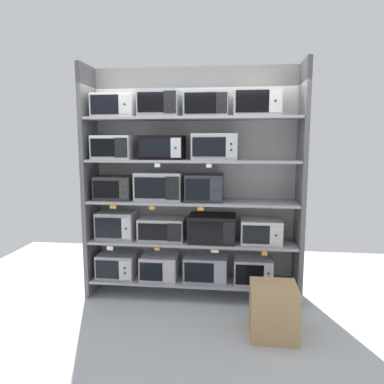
{
  "coord_description": "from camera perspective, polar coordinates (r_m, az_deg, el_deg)",
  "views": [
    {
      "loc": [
        0.49,
        -4.18,
        1.88
      ],
      "look_at": [
        0.0,
        0.0,
        1.28
      ],
      "focal_mm": 34.04,
      "sensor_mm": 36.0,
      "label": 1
    }
  ],
  "objects": [
    {
      "name": "microwave_4",
      "position": [
        4.52,
        -11.71,
        -5.08
      ],
      "size": [
        0.45,
        0.34,
        0.32
      ],
      "color": "#A3A3AE",
      "rests_on": "shelf_1"
    },
    {
      "name": "microwave_7",
      "position": [
        4.32,
        10.76,
        -6.05
      ],
      "size": [
        0.47,
        0.35,
        0.27
      ],
      "color": "silver",
      "rests_on": "shelf_1"
    },
    {
      "name": "microwave_5",
      "position": [
        4.39,
        -4.74,
        -5.76
      ],
      "size": [
        0.54,
        0.34,
        0.26
      ],
      "color": "#BBBEB9",
      "rests_on": "shelf_1"
    },
    {
      "name": "microwave_14",
      "position": [
        4.42,
        -11.99,
        13.08
      ],
      "size": [
        0.5,
        0.34,
        0.27
      ],
      "color": "silver",
      "rests_on": "shelf_4"
    },
    {
      "name": "microwave_10",
      "position": [
        4.23,
        1.98,
        0.69
      ],
      "size": [
        0.43,
        0.39,
        0.31
      ],
      "color": "#2F3038",
      "rests_on": "shelf_2"
    },
    {
      "name": "ground",
      "position": [
        3.73,
        -1.92,
        -22.3
      ],
      "size": [
        6.41,
        6.0,
        0.02
      ],
      "primitive_type": "cube",
      "color": "#B2B7BC"
    },
    {
      "name": "microwave_6",
      "position": [
        4.31,
        3.18,
        -5.66
      ],
      "size": [
        0.54,
        0.42,
        0.31
      ],
      "color": "black",
      "rests_on": "shelf_1"
    },
    {
      "name": "price_tag_3",
      "position": [
        4.15,
        11.3,
        -9.43
      ],
      "size": [
        0.06,
        0.0,
        0.04
      ],
      "primitive_type": "cube",
      "color": "orange"
    },
    {
      "name": "upright_left",
      "position": [
        4.55,
        -15.67,
        1.41
      ],
      "size": [
        0.05,
        0.47,
        2.74
      ],
      "primitive_type": "cube",
      "color": "#5B5B5E",
      "rests_on": "ground"
    },
    {
      "name": "price_tag_0",
      "position": [
        4.37,
        -12.74,
        -8.59
      ],
      "size": [
        0.08,
        0.0,
        0.05
      ],
      "primitive_type": "cube",
      "color": "white"
    },
    {
      "name": "microwave_2",
      "position": [
        4.46,
        2.15,
        -11.79
      ],
      "size": [
        0.51,
        0.34,
        0.29
      ],
      "color": "#9CA1AF",
      "rests_on": "shelf_0"
    },
    {
      "name": "microwave_0",
      "position": [
        4.66,
        -11.52,
        -11.05
      ],
      "size": [
        0.46,
        0.4,
        0.29
      ],
      "color": "#A0A3A4",
      "rests_on": "shelf_0"
    },
    {
      "name": "microwave_17",
      "position": [
        4.2,
        10.16,
        13.59
      ],
      "size": [
        0.51,
        0.39,
        0.3
      ],
      "color": "#B9BCB5",
      "rests_on": "shelf_4"
    },
    {
      "name": "microwave_12",
      "position": [
        4.26,
        -4.65,
        6.98
      ],
      "size": [
        0.5,
        0.37,
        0.27
      ],
      "color": "black",
      "rests_on": "shelf_3"
    },
    {
      "name": "microwave_13",
      "position": [
        4.18,
        3.6,
        7.12
      ],
      "size": [
        0.51,
        0.39,
        0.3
      ],
      "color": "#B4B5BB",
      "rests_on": "shelf_3"
    },
    {
      "name": "price_tag_1",
      "position": [
        4.22,
        -5.51,
        -8.9
      ],
      "size": [
        0.06,
        0.0,
        0.03
      ],
      "primitive_type": "cube",
      "color": "orange"
    },
    {
      "name": "price_tag_4",
      "position": [
        4.24,
        -12.29,
        -2.31
      ],
      "size": [
        0.08,
        0.0,
        0.04
      ],
      "primitive_type": "cube",
      "color": "orange"
    },
    {
      "name": "upright_right",
      "position": [
        4.28,
        16.7,
        0.95
      ],
      "size": [
        0.05,
        0.47,
        2.74
      ],
      "primitive_type": "cube",
      "color": "#5B5B5E",
      "rests_on": "ground"
    },
    {
      "name": "price_tag_6",
      "position": [
        4.03,
        1.35,
        -2.67
      ],
      "size": [
        0.07,
        0.0,
        0.04
      ],
      "primitive_type": "cube",
      "color": "orange"
    },
    {
      "name": "price_tag_5",
      "position": [
        4.12,
        -6.3,
        -2.49
      ],
      "size": [
        0.06,
        0.0,
        0.04
      ],
      "primitive_type": "cube",
      "color": "orange"
    },
    {
      "name": "back_panel",
      "position": [
        4.49,
        0.38,
        1.63
      ],
      "size": [
        2.61,
        0.04,
        2.74
      ],
      "primitive_type": "cube",
      "color": "#B2B2AD",
      "rests_on": "ground"
    },
    {
      "name": "microwave_1",
      "position": [
        4.53,
        -5.02,
        -11.49
      ],
      "size": [
        0.44,
        0.42,
        0.29
      ],
      "color": "#BDB0BA",
      "rests_on": "shelf_0"
    },
    {
      "name": "microwave_11",
      "position": [
        4.41,
        -12.08,
        6.87
      ],
      "size": [
        0.45,
        0.43,
        0.27
      ],
      "color": "silver",
      "rests_on": "shelf_3"
    },
    {
      "name": "price_tag_2",
      "position": [
        4.14,
        3.6,
        -9.26
      ],
      "size": [
        0.09,
        0.0,
        0.03
      ],
      "primitive_type": "cube",
      "color": "beige"
    },
    {
      "name": "microwave_3",
      "position": [
        4.45,
        9.52,
        -11.92
      ],
      "size": [
        0.44,
        0.37,
        0.29
      ],
      "color": "#B9B6C0",
      "rests_on": "shelf_0"
    },
    {
      "name": "price_tag_8",
      "position": [
        3.96,
        2.67,
        4.14
      ],
      "size": [
        0.06,
        0.0,
        0.04
      ],
      "primitive_type": "cube",
      "color": "white"
    },
    {
      "name": "microwave_8",
      "position": [
        4.45,
        -11.98,
        0.67
      ],
      "size": [
        0.44,
        0.36,
        0.28
      ],
      "color": "#323431",
      "rests_on": "shelf_2"
    },
    {
      "name": "price_tag_7",
      "position": [
        4.04,
        -5.47,
        4.18
      ],
      "size": [
        0.06,
        0.0,
        0.04
      ],
      "primitive_type": "cube",
      "color": "white"
    },
    {
      "name": "shipping_carton",
      "position": [
        3.78,
        12.62,
        -17.65
      ],
      "size": [
        0.45,
        0.45,
        0.5
      ],
      "primitive_type": "cube",
      "color": "tan",
      "rests_on": "ground"
    },
    {
      "name": "microwave_16",
      "position": [
        4.21,
        2.27,
        13.56
      ],
      "size": [
        0.49,
        0.36,
        0.28
      ],
      "color": "#A5A8AF",
      "rests_on": "shelf_4"
    },
    {
      "name": "shelf_2",
      "position": [
        4.27,
        -0.0,
        -1.53
      ],
      "size": [
        2.41,
        0.47,
        0.03
      ],
      "primitive_type": "cube",
      "color": "#99999E"
    },
    {
      "name": "shelf_4",
      "position": [
        4.22,
        -0.0,
        11.47
      ],
      "size": [
        2.41,
        0.47,
        0.03
      ],
      "primitive_type": "cube",
      "color": "#99999E"
    },
    {
      "name": "shelf_1",
      "position": [
        4.38,
        -0.0,
        -7.75
      ],
      "size": [
        2.41,
        0.47,
        0.03
      ],
      "primitive_type": "cube",
      "color": "#99999E"
    },
    {
      "name": "shelf_0",
      "position": [
        4.53,
        -0.0,
        -13.61
      ],
      "size": [
        2.41,
        0.47,
        0.03
      ],
      "primitive_type": "cube",
      "color": "#99999E",
      "rests_on": "ground"
    },
    {
      "name": "microwave_15",
      "position": [
        4.28,
        -5.03,
        13.58
      ],
      "size": [
        0.45,
        0.44,
        0.3
      ],
      "color": "#999CA1",
      "rests_on": "shelf_4"
    },
    {
      "name": "shelf_3",
      "position": [
        4.22,
        -0.0,
        4.93
      ],
      "size": [
        2.41,
        0.47,
        0.03
      ],
      "primitive_type": "cube",
      "color": "#99999E"
    },
    {
      "name": "microwave_9",
      "position": [
        4.3,
        -5.16,
        0.92
      ],
      "size": [
        0.55,
        0.36,
        0.33
      ],
      "color": "#BABCBF",
      "rests_on": "shelf_2"
    }
  ]
}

